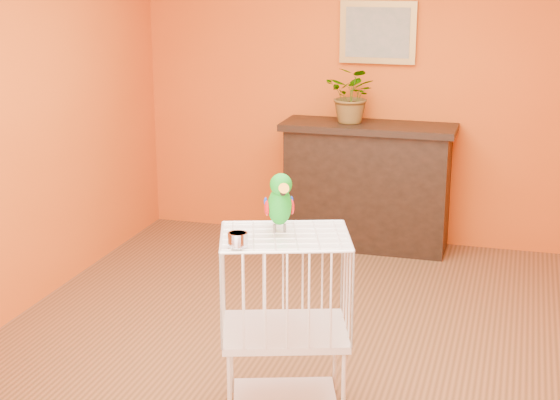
% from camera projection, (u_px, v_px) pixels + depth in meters
% --- Properties ---
extents(ground, '(4.50, 4.50, 0.00)m').
position_uv_depth(ground, '(308.00, 346.00, 5.32)').
color(ground, brown).
rests_on(ground, ground).
extents(room_shell, '(4.50, 4.50, 4.50)m').
position_uv_depth(room_shell, '(311.00, 92.00, 4.89)').
color(room_shell, '#D45613').
rests_on(room_shell, ground).
extents(console_cabinet, '(1.40, 0.50, 1.04)m').
position_uv_depth(console_cabinet, '(367.00, 186.00, 7.04)').
color(console_cabinet, black).
rests_on(console_cabinet, ground).
extents(potted_plant, '(0.52, 0.55, 0.35)m').
position_uv_depth(potted_plant, '(353.00, 101.00, 6.90)').
color(potted_plant, '#26722D').
rests_on(potted_plant, console_cabinet).
extents(framed_picture, '(0.62, 0.04, 0.50)m').
position_uv_depth(framed_picture, '(378.00, 32.00, 6.90)').
color(framed_picture, '#A27E3A').
rests_on(framed_picture, room_shell).
extents(birdcage, '(0.76, 0.66, 0.98)m').
position_uv_depth(birdcage, '(285.00, 322.00, 4.42)').
color(birdcage, silver).
rests_on(birdcage, ground).
extents(feed_cup, '(0.10, 0.10, 0.07)m').
position_uv_depth(feed_cup, '(238.00, 240.00, 4.10)').
color(feed_cup, silver).
rests_on(feed_cup, birdcage).
extents(parrot, '(0.19, 0.28, 0.32)m').
position_uv_depth(parrot, '(280.00, 202.00, 4.30)').
color(parrot, '#59544C').
rests_on(parrot, birdcage).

